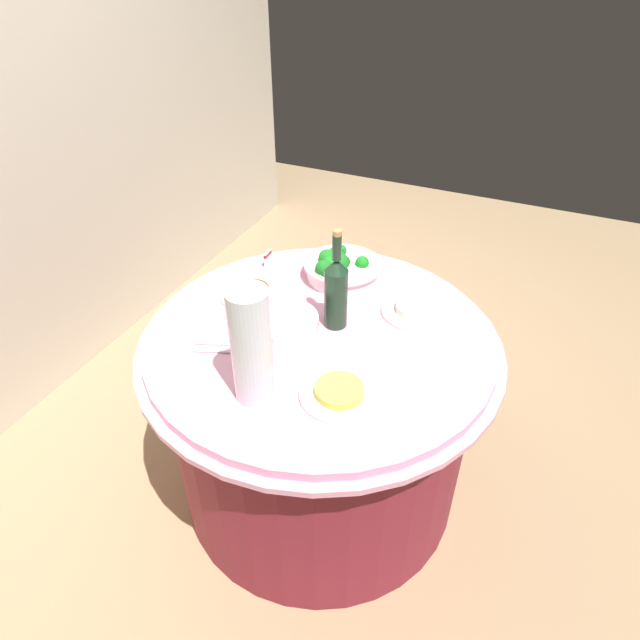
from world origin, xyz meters
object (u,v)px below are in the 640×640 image
wine_bottle (336,291)px  food_plate_rice (415,310)px  label_placard_front (268,258)px  food_plate_stir_fry (252,293)px  food_plate_fried_egg (339,393)px  plate_stack (284,331)px  decorative_fruit_vase (252,353)px  broccoli_bowl (340,267)px  serving_tongs (217,348)px

wine_bottle → food_plate_rice: wine_bottle is taller
wine_bottle → label_placard_front: 0.46m
food_plate_stir_fry → food_plate_fried_egg: bearing=-125.5°
food_plate_rice → food_plate_fried_egg: size_ratio=1.00×
plate_stack → decorative_fruit_vase: 0.25m
broccoli_bowl → wine_bottle: 0.29m
serving_tongs → wine_bottle: bearing=-46.6°
serving_tongs → food_plate_rice: food_plate_rice is taller
food_plate_fried_egg → label_placard_front: bearing=43.7°
food_plate_stir_fry → decorative_fruit_vase: bearing=-148.8°
food_plate_stir_fry → food_plate_fried_egg: size_ratio=1.00×
serving_tongs → food_plate_stir_fry: food_plate_stir_fry is taller
serving_tongs → food_plate_stir_fry: bearing=9.2°
serving_tongs → label_placard_front: label_placard_front is taller
broccoli_bowl → food_plate_rice: size_ratio=1.27×
wine_bottle → decorative_fruit_vase: bearing=169.3°
broccoli_bowl → wine_bottle: bearing=-160.6°
broccoli_bowl → serving_tongs: 0.56m
broccoli_bowl → decorative_fruit_vase: size_ratio=0.82×
plate_stack → food_plate_fried_egg: bearing=-120.8°
label_placard_front → decorative_fruit_vase: bearing=-154.2°
plate_stack → label_placard_front: size_ratio=3.82×
plate_stack → label_placard_front: plate_stack is taller
wine_bottle → food_plate_fried_egg: wine_bottle is taller
broccoli_bowl → food_plate_rice: bearing=-108.7°
broccoli_bowl → serving_tongs: size_ratio=1.69×
food_plate_fried_egg → serving_tongs: bearing=84.9°
broccoli_bowl → food_plate_fried_egg: size_ratio=1.27×
broccoli_bowl → wine_bottle: wine_bottle is taller
decorative_fruit_vase → label_placard_front: size_ratio=6.18×
broccoli_bowl → plate_stack: (-0.42, 0.01, 0.00)m
serving_tongs → food_plate_stir_fry: (0.30, 0.05, 0.01)m
wine_bottle → plate_stack: bearing=146.9°
decorative_fruit_vase → serving_tongs: size_ratio=2.06×
broccoli_bowl → serving_tongs: (-0.53, 0.19, -0.04)m
serving_tongs → label_placard_front: size_ratio=3.00×
plate_stack → wine_bottle: bearing=-33.1°
broccoli_bowl → wine_bottle: (-0.27, -0.09, 0.08)m
decorative_fruit_vase → food_plate_rice: 0.64m
food_plate_rice → wine_bottle: bearing=126.6°
plate_stack → food_plate_fried_egg: 0.28m
food_plate_fried_egg → plate_stack: bearing=59.2°
food_plate_stir_fry → wine_bottle: bearing=-95.5°
label_placard_front → plate_stack: bearing=-145.3°
food_plate_rice → label_placard_front: label_placard_front is taller
broccoli_bowl → food_plate_rice: broccoli_bowl is taller
wine_bottle → serving_tongs: 0.40m
food_plate_rice → serving_tongs: bearing=130.6°
wine_bottle → label_placard_front: bearing=57.6°
wine_bottle → food_plate_fried_egg: bearing=-155.1°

